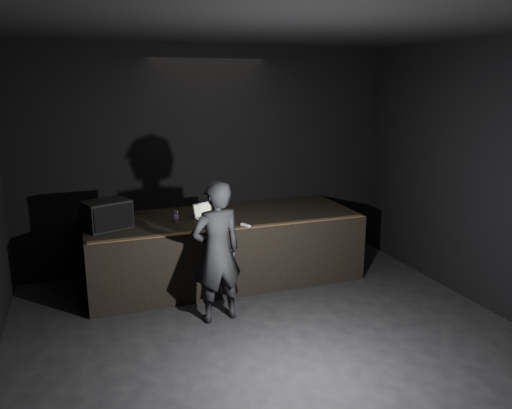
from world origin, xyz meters
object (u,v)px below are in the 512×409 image
Objects in this scene: stage_riser at (224,247)px; laptop at (206,215)px; person at (217,252)px; stage_monitor at (107,215)px; beer_can at (176,216)px.

laptop reaches higher than stage_riser.
laptop is at bearing -107.64° from person.
stage_monitor reaches higher than laptop.
person reaches higher than beer_can.
stage_riser is 0.94m from beer_can.
stage_monitor is 0.39× the size of person.
laptop is (1.38, 0.06, -0.14)m from stage_monitor.
beer_can is (-0.45, -0.05, 0.03)m from laptop.
person is (-0.17, -1.21, -0.16)m from laptop.
laptop is at bearing -18.56° from stage_monitor.
person is (1.21, -1.16, -0.30)m from stage_monitor.
laptop reaches higher than beer_can.
beer_can is (-0.73, -0.11, 0.58)m from stage_riser.
laptop is 0.22× the size of person.
person is at bearing -64.61° from stage_monitor.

